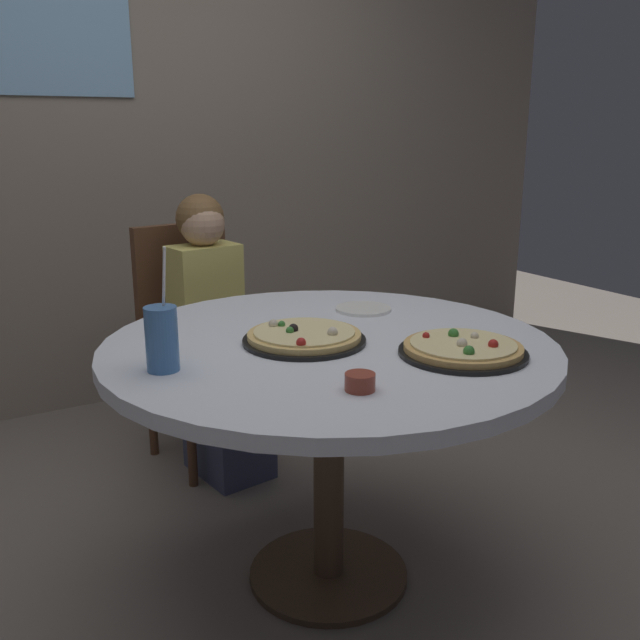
% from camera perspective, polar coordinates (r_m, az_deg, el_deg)
% --- Properties ---
extents(ground_plane, '(8.00, 8.00, 0.00)m').
position_cam_1_polar(ground_plane, '(2.30, 0.68, -19.90)').
color(ground_plane, slate).
extents(wall_with_window, '(5.20, 0.14, 2.90)m').
position_cam_1_polar(wall_with_window, '(3.58, -15.59, 16.85)').
color(wall_with_window, gray).
rests_on(wall_with_window, ground_plane).
extents(dining_table, '(1.26, 1.26, 0.75)m').
position_cam_1_polar(dining_table, '(1.99, 0.74, -4.29)').
color(dining_table, silver).
rests_on(dining_table, ground_plane).
extents(chair_wooden, '(0.45, 0.45, 0.95)m').
position_cam_1_polar(chair_wooden, '(2.91, -10.09, -0.77)').
color(chair_wooden, brown).
rests_on(chair_wooden, ground_plane).
extents(diner_child, '(0.30, 0.42, 1.08)m').
position_cam_1_polar(diner_child, '(2.77, -8.30, -2.53)').
color(diner_child, '#3F4766').
rests_on(diner_child, ground_plane).
extents(pizza_veggie, '(0.34, 0.34, 0.05)m').
position_cam_1_polar(pizza_veggie, '(1.95, -1.29, -1.36)').
color(pizza_veggie, black).
rests_on(pizza_veggie, dining_table).
extents(pizza_cheese, '(0.34, 0.34, 0.05)m').
position_cam_1_polar(pizza_cheese, '(1.88, 11.44, -2.30)').
color(pizza_cheese, black).
rests_on(pizza_cheese, dining_table).
extents(soda_cup, '(0.08, 0.08, 0.31)m').
position_cam_1_polar(soda_cup, '(1.75, -12.63, -1.46)').
color(soda_cup, '#3F72B2').
rests_on(soda_cup, dining_table).
extents(sauce_bowl, '(0.07, 0.07, 0.04)m').
position_cam_1_polar(sauce_bowl, '(1.60, 3.24, -5.00)').
color(sauce_bowl, brown).
rests_on(sauce_bowl, dining_table).
extents(plate_small, '(0.18, 0.18, 0.01)m').
position_cam_1_polar(plate_small, '(2.30, 3.51, 0.90)').
color(plate_small, white).
rests_on(plate_small, dining_table).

